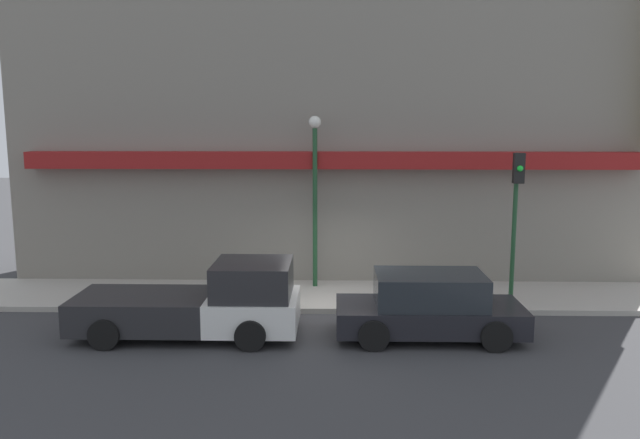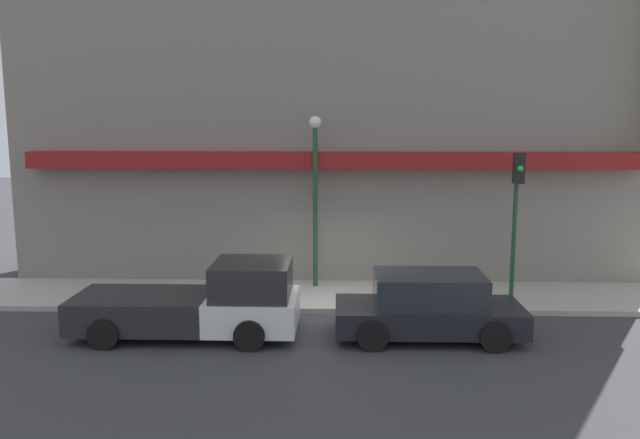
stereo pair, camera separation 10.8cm
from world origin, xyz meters
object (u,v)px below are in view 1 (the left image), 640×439
at_px(traffic_light, 516,202).
at_px(parked_car, 429,307).
at_px(fire_hydrant, 228,291).
at_px(pickup_truck, 203,304).
at_px(street_lamp, 315,180).

bearing_deg(traffic_light, parked_car, -137.36).
height_order(parked_car, fire_hydrant, parked_car).
bearing_deg(fire_hydrant, pickup_truck, -94.74).
bearing_deg(street_lamp, pickup_truck, -122.01).
distance_m(parked_car, fire_hydrant, 5.65).
height_order(street_lamp, traffic_light, street_lamp).
xyz_separation_m(pickup_truck, parked_car, (5.33, 0.00, -0.04)).
xyz_separation_m(fire_hydrant, traffic_light, (7.75, 0.08, 2.49)).
relative_size(fire_hydrant, traffic_light, 0.14).
distance_m(pickup_truck, traffic_light, 8.57).
bearing_deg(traffic_light, fire_hydrant, -179.42).
relative_size(pickup_truck, fire_hydrant, 8.96).
xyz_separation_m(parked_car, fire_hydrant, (-5.14, 2.32, -0.31)).
height_order(pickup_truck, fire_hydrant, pickup_truck).
bearing_deg(traffic_light, pickup_truck, -163.17).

